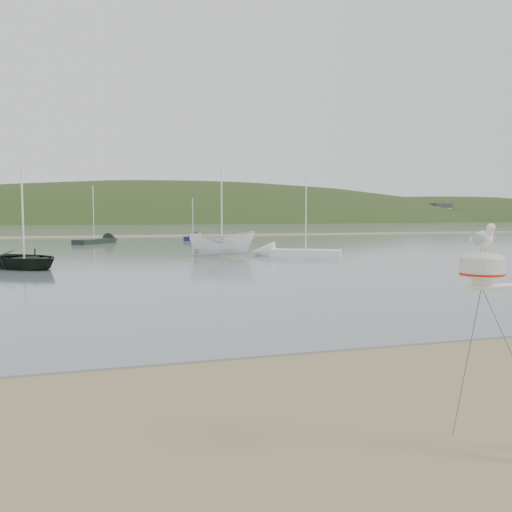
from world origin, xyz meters
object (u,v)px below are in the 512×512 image
object	(u,v)px
boat_dark	(23,221)
sailboat_white_near	(282,252)
sailboat_blue_far	(195,238)
sailboat_dark_mid	(104,240)
boat_white	(222,223)

from	to	relation	value
boat_dark	sailboat_white_near	world-z (taller)	sailboat_white_near
sailboat_blue_far	sailboat_dark_mid	world-z (taller)	sailboat_dark_mid
boat_dark	sailboat_white_near	distance (m)	17.76
sailboat_blue_far	sailboat_dark_mid	size ratio (longest dim) A/B	0.82
sailboat_white_near	sailboat_dark_mid	world-z (taller)	sailboat_dark_mid
sailboat_blue_far	boat_white	bearing A→B (deg)	-96.61
boat_white	sailboat_dark_mid	size ratio (longest dim) A/B	0.73
boat_dark	sailboat_dark_mid	xyz separation A→B (m)	(5.00, 27.59, -2.43)
sailboat_white_near	sailboat_blue_far	xyz separation A→B (m)	(-1.32, 27.55, 0.00)
boat_white	sailboat_blue_far	size ratio (longest dim) A/B	0.89
boat_white	sailboat_blue_far	world-z (taller)	sailboat_blue_far
sailboat_dark_mid	boat_dark	bearing A→B (deg)	-100.27
boat_white	sailboat_dark_mid	xyz separation A→B (m)	(-7.53, 22.76, -2.17)
boat_dark	sailboat_white_near	bearing A→B (deg)	-24.23
sailboat_dark_mid	sailboat_blue_far	bearing A→B (deg)	22.68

